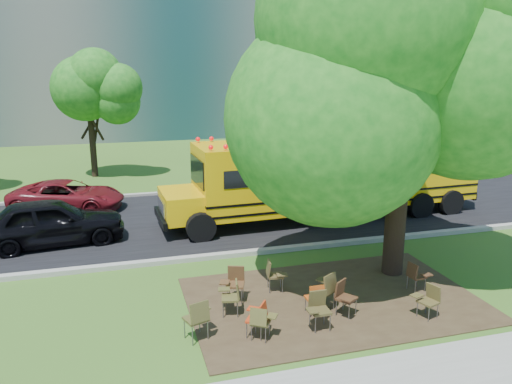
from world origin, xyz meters
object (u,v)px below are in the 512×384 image
object	(u,v)px
chair_6	(429,298)
black_car	(51,222)
chair_8	(232,294)
bg_car_red	(67,196)
chair_4	(316,296)
chair_3	(318,307)
chair_7	(416,274)
chair_9	(234,280)
chair_5	(344,295)
chair_1	(261,320)
chair_11	(326,287)
chair_10	(273,273)
main_tree	(406,74)
school_bus	(336,173)
chair_2	(259,316)
chair_0	(198,315)

from	to	relation	value
chair_6	black_car	distance (m)	11.50
chair_8	bg_car_red	xyz separation A→B (m)	(-4.30, 10.17, 0.09)
bg_car_red	chair_4	bearing A→B (deg)	-134.27
chair_3	chair_7	xyz separation A→B (m)	(3.10, 1.05, -0.05)
chair_7	chair_9	world-z (taller)	chair_9
chair_4	chair_7	distance (m)	2.95
chair_3	bg_car_red	world-z (taller)	bg_car_red
chair_4	chair_6	distance (m)	2.54
chair_3	chair_5	bearing A→B (deg)	-152.95
chair_1	chair_11	distance (m)	2.01
chair_3	chair_10	size ratio (longest dim) A/B	1.03
main_tree	chair_4	xyz separation A→B (m)	(-2.97, -1.66, -4.90)
chair_6	chair_3	bearing A→B (deg)	66.57
school_bus	black_car	xyz separation A→B (m)	(-10.05, -0.41, -0.93)
chair_3	chair_7	bearing A→B (deg)	-160.16
chair_3	chair_7	world-z (taller)	chair_3
chair_2	chair_7	size ratio (longest dim) A/B	1.03
chair_10	bg_car_red	world-z (taller)	bg_car_red
black_car	chair_10	bearing A→B (deg)	-139.38
school_bus	chair_0	bearing A→B (deg)	-133.78
chair_3	chair_11	world-z (taller)	chair_11
chair_10	black_car	bearing A→B (deg)	-122.60
bg_car_red	chair_6	bearing A→B (deg)	-127.53
chair_2	black_car	size ratio (longest dim) A/B	0.18
chair_6	black_car	xyz separation A→B (m)	(-8.72, 7.49, 0.27)
chair_0	chair_9	world-z (taller)	chair_0
chair_0	chair_11	distance (m)	3.10
chair_7	chair_8	distance (m)	4.75
black_car	school_bus	bearing A→B (deg)	-94.75
chair_2	chair_3	bearing A→B (deg)	-57.43
chair_5	chair_8	xyz separation A→B (m)	(-2.44, 0.75, -0.00)
chair_6	black_car	bearing A→B (deg)	30.89
chair_1	bg_car_red	xyz separation A→B (m)	(-4.61, 11.45, 0.12)
main_tree	school_bus	bearing A→B (deg)	81.98
chair_3	chair_4	xyz separation A→B (m)	(0.19, 0.58, -0.05)
chair_11	bg_car_red	distance (m)	12.39
main_tree	chair_8	distance (m)	6.93
chair_5	chair_1	bearing A→B (deg)	-21.42
chair_1	chair_8	size ratio (longest dim) A/B	0.93
chair_1	chair_6	world-z (taller)	chair_6
chair_6	chair_8	world-z (taller)	chair_8
chair_9	main_tree	bearing A→B (deg)	-154.35
school_bus	chair_4	xyz separation A→B (m)	(-3.73, -7.09, -1.22)
main_tree	chair_8	xyz separation A→B (m)	(-4.80, -1.11, -4.87)
chair_2	chair_3	distance (m)	1.34
chair_2	bg_car_red	distance (m)	12.18
school_bus	chair_8	world-z (taller)	school_bus
chair_7	chair_8	size ratio (longest dim) A/B	0.93
school_bus	chair_7	xyz separation A→B (m)	(-0.82, -6.63, -1.22)
main_tree	chair_7	distance (m)	5.05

